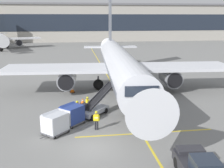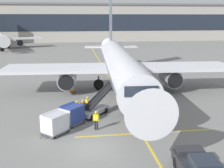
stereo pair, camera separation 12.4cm
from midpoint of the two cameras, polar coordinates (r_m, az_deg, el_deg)
name	(u,v)px [view 2 (the right image)]	position (r m, az deg, el deg)	size (l,w,h in m)	color
ground_plane	(92,148)	(21.10, -4.05, -13.40)	(600.00, 600.00, 0.00)	slate
parked_airplane	(119,64)	(35.98, 1.66, 4.18)	(30.56, 40.01, 13.53)	silver
belt_loader	(94,107)	(27.62, -3.62, -4.77)	(4.48, 4.89, 2.80)	#A3A8B2
baggage_cart_lead	(71,114)	(25.33, -8.41, -6.27)	(2.53, 2.55, 1.91)	#515156
baggage_cart_second	(54,123)	(23.60, -11.90, -7.96)	(2.53, 2.55, 1.91)	#515156
pushback_tug	(199,168)	(17.84, 18.06, -16.56)	(2.42, 4.54, 1.83)	#232328
ground_crew_by_loader	(88,104)	(28.08, -5.05, -4.14)	(0.39, 0.52, 1.74)	#514C42
ground_crew_by_carts	(73,116)	(24.83, -8.06, -6.68)	(0.49, 0.41, 1.74)	#333847
ground_crew_marshaller	(96,119)	(23.92, -3.21, -7.38)	(0.56, 0.31, 1.74)	black
ground_crew_wingwalker	(77,108)	(26.89, -7.20, -5.03)	(0.43, 0.46, 1.74)	#514C42
safety_cone_engine_keepout	(73,90)	(36.06, -8.20, -1.16)	(0.71, 0.71, 0.80)	black
safety_cone_wingtip	(65,88)	(36.87, -9.71, -0.93)	(0.65, 0.65, 0.73)	black
safety_cone_nose_mark	(83,101)	(31.40, -6.07, -3.55)	(0.53, 0.53, 0.61)	black
apron_guidance_line_lead_in	(117,92)	(36.03, 1.24, -1.66)	(0.20, 110.00, 0.01)	yellow
apron_guidance_line_stop_bar	(145,133)	(23.73, 7.14, -10.24)	(12.00, 0.20, 0.01)	yellow
terminal_building	(64,22)	(118.79, -10.06, 12.65)	(140.48, 19.38, 15.11)	#A8A399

